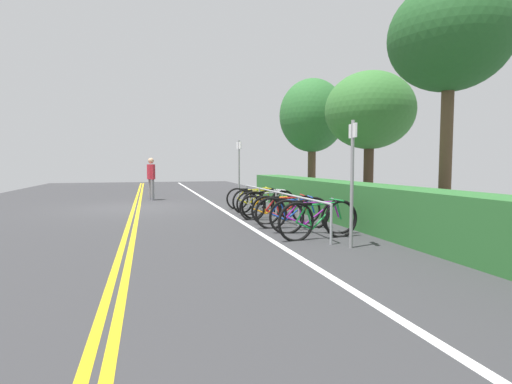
{
  "coord_description": "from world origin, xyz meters",
  "views": [
    {
      "loc": [
        13.7,
        0.37,
        1.46
      ],
      "look_at": [
        5.11,
        2.71,
        0.82
      ],
      "focal_mm": 28.03,
      "sensor_mm": 36.0,
      "label": 1
    }
  ],
  "objects_px": {
    "sign_post_near": "(239,166)",
    "sign_post_far": "(352,171)",
    "bicycle_2": "(264,203)",
    "pedestrian": "(151,176)",
    "bike_rack": "(276,198)",
    "tree_far_right": "(450,38)",
    "bicycle_3": "(269,204)",
    "bicycle_7": "(312,216)",
    "tree_mid": "(370,111)",
    "bicycle_6": "(293,213)",
    "bicycle_5": "(286,210)",
    "bicycle_4": "(272,208)",
    "bicycle_8": "(319,220)",
    "bicycle_1": "(256,200)",
    "bicycle_0": "(253,198)",
    "tree_near_left": "(312,116)"
  },
  "relations": [
    {
      "from": "bicycle_8",
      "to": "sign_post_near",
      "type": "xyz_separation_m",
      "value": [
        -6.77,
        -0.04,
        1.0
      ]
    },
    {
      "from": "sign_post_near",
      "to": "tree_far_right",
      "type": "xyz_separation_m",
      "value": [
        6.5,
        3.14,
        2.76
      ]
    },
    {
      "from": "sign_post_near",
      "to": "sign_post_far",
      "type": "bearing_deg",
      "value": 1.82
    },
    {
      "from": "pedestrian",
      "to": "sign_post_near",
      "type": "bearing_deg",
      "value": 50.03
    },
    {
      "from": "bicycle_6",
      "to": "tree_mid",
      "type": "distance_m",
      "value": 4.99
    },
    {
      "from": "bicycle_6",
      "to": "sign_post_near",
      "type": "xyz_separation_m",
      "value": [
        -5.43,
        0.0,
        1.01
      ]
    },
    {
      "from": "bicycle_6",
      "to": "pedestrian",
      "type": "xyz_separation_m",
      "value": [
        -7.94,
        -2.99,
        0.61
      ]
    },
    {
      "from": "bike_rack",
      "to": "sign_post_near",
      "type": "distance_m",
      "value": 4.23
    },
    {
      "from": "bicycle_5",
      "to": "tree_far_right",
      "type": "distance_m",
      "value": 5.16
    },
    {
      "from": "bicycle_6",
      "to": "pedestrian",
      "type": "bearing_deg",
      "value": -159.35
    },
    {
      "from": "sign_post_far",
      "to": "sign_post_near",
      "type": "bearing_deg",
      "value": -178.18
    },
    {
      "from": "bicycle_1",
      "to": "bicycle_7",
      "type": "height_order",
      "value": "bicycle_7"
    },
    {
      "from": "bicycle_7",
      "to": "bicycle_1",
      "type": "bearing_deg",
      "value": -178.06
    },
    {
      "from": "bicycle_6",
      "to": "tree_near_left",
      "type": "xyz_separation_m",
      "value": [
        -6.23,
        3.12,
        2.95
      ]
    },
    {
      "from": "sign_post_near",
      "to": "tree_near_left",
      "type": "xyz_separation_m",
      "value": [
        -0.8,
        3.12,
        1.93
      ]
    },
    {
      "from": "sign_post_near",
      "to": "tree_mid",
      "type": "height_order",
      "value": "tree_mid"
    },
    {
      "from": "bicycle_8",
      "to": "bicycle_2",
      "type": "bearing_deg",
      "value": 179.26
    },
    {
      "from": "bicycle_2",
      "to": "pedestrian",
      "type": "relative_size",
      "value": 1.04
    },
    {
      "from": "bike_rack",
      "to": "bicycle_1",
      "type": "xyz_separation_m",
      "value": [
        -1.92,
        -0.0,
        -0.23
      ]
    },
    {
      "from": "bicycle_0",
      "to": "bicycle_7",
      "type": "height_order",
      "value": "bicycle_7"
    },
    {
      "from": "bicycle_0",
      "to": "sign_post_far",
      "type": "height_order",
      "value": "sign_post_far"
    },
    {
      "from": "bicycle_0",
      "to": "tree_far_right",
      "type": "xyz_separation_m",
      "value": [
        4.99,
        3.01,
        3.78
      ]
    },
    {
      "from": "bicycle_4",
      "to": "bicycle_6",
      "type": "xyz_separation_m",
      "value": [
        1.32,
        0.07,
        0.03
      ]
    },
    {
      "from": "bicycle_0",
      "to": "sign_post_near",
      "type": "height_order",
      "value": "sign_post_near"
    },
    {
      "from": "bicycle_7",
      "to": "tree_near_left",
      "type": "bearing_deg",
      "value": 157.0
    },
    {
      "from": "bicycle_7",
      "to": "bicycle_3",
      "type": "bearing_deg",
      "value": -177.17
    },
    {
      "from": "bicycle_1",
      "to": "pedestrian",
      "type": "distance_m",
      "value": 5.66
    },
    {
      "from": "bike_rack",
      "to": "tree_far_right",
      "type": "relative_size",
      "value": 1.2
    },
    {
      "from": "bike_rack",
      "to": "bicycle_5",
      "type": "relative_size",
      "value": 3.78
    },
    {
      "from": "pedestrian",
      "to": "tree_far_right",
      "type": "height_order",
      "value": "tree_far_right"
    },
    {
      "from": "bicycle_7",
      "to": "sign_post_near",
      "type": "bearing_deg",
      "value": -178.48
    },
    {
      "from": "bicycle_3",
      "to": "pedestrian",
      "type": "xyz_separation_m",
      "value": [
        -6.03,
        -3.03,
        0.6
      ]
    },
    {
      "from": "pedestrian",
      "to": "sign_post_near",
      "type": "distance_m",
      "value": 3.93
    },
    {
      "from": "sign_post_near",
      "to": "bicycle_2",
      "type": "bearing_deg",
      "value": 1.83
    },
    {
      "from": "tree_far_right",
      "to": "bicycle_0",
      "type": "bearing_deg",
      "value": -148.91
    },
    {
      "from": "bicycle_3",
      "to": "bicycle_5",
      "type": "xyz_separation_m",
      "value": [
        1.26,
        0.04,
        -0.02
      ]
    },
    {
      "from": "bicycle_5",
      "to": "sign_post_near",
      "type": "bearing_deg",
      "value": -179.14
    },
    {
      "from": "bicycle_7",
      "to": "tree_far_right",
      "type": "xyz_separation_m",
      "value": [
        0.33,
        2.97,
        3.77
      ]
    },
    {
      "from": "bicycle_1",
      "to": "bicycle_5",
      "type": "distance_m",
      "value": 2.55
    },
    {
      "from": "bicycle_5",
      "to": "tree_mid",
      "type": "distance_m",
      "value": 4.65
    },
    {
      "from": "tree_mid",
      "to": "bicycle_6",
      "type": "bearing_deg",
      "value": -53.76
    },
    {
      "from": "bicycle_8",
      "to": "tree_mid",
      "type": "height_order",
      "value": "tree_mid"
    },
    {
      "from": "bike_rack",
      "to": "bicycle_4",
      "type": "bearing_deg",
      "value": -111.63
    },
    {
      "from": "bicycle_3",
      "to": "pedestrian",
      "type": "relative_size",
      "value": 1.0
    },
    {
      "from": "bicycle_2",
      "to": "bicycle_7",
      "type": "distance_m",
      "value": 3.3
    },
    {
      "from": "bicycle_1",
      "to": "sign_post_near",
      "type": "relative_size",
      "value": 0.71
    },
    {
      "from": "tree_near_left",
      "to": "tree_mid",
      "type": "xyz_separation_m",
      "value": [
        3.75,
        0.27,
        -0.26
      ]
    },
    {
      "from": "bicycle_3",
      "to": "bicycle_8",
      "type": "relative_size",
      "value": 0.95
    },
    {
      "from": "bicycle_1",
      "to": "bicycle_5",
      "type": "xyz_separation_m",
      "value": [
        2.55,
        0.04,
        0.0
      ]
    },
    {
      "from": "bicycle_0",
      "to": "tree_far_right",
      "type": "height_order",
      "value": "tree_far_right"
    }
  ]
}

